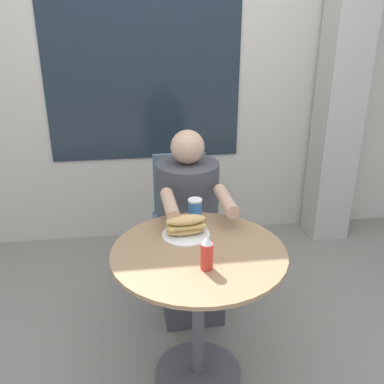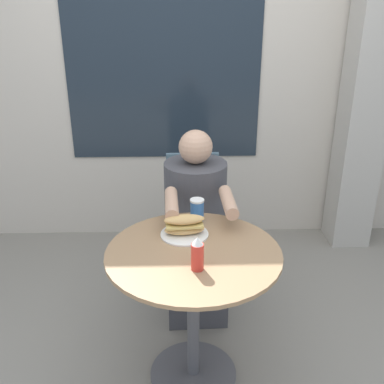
{
  "view_description": "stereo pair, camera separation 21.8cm",
  "coord_description": "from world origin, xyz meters",
  "px_view_note": "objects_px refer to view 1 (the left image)",
  "views": [
    {
      "loc": [
        -0.28,
        -1.76,
        1.81
      ],
      "look_at": [
        0.0,
        0.22,
        0.94
      ],
      "focal_mm": 42.0,
      "sensor_mm": 36.0,
      "label": 1
    },
    {
      "loc": [
        -0.06,
        -1.78,
        1.81
      ],
      "look_at": [
        0.0,
        0.22,
        0.94
      ],
      "focal_mm": 42.0,
      "sensor_mm": 36.0,
      "label": 2
    }
  ],
  "objects_px": {
    "drink_cup": "(195,210)",
    "diner_chair": "(181,207)",
    "sandwich_on_plate": "(186,227)",
    "seated_diner": "(189,236)",
    "cafe_table": "(199,286)",
    "condiment_bottle": "(207,253)"
  },
  "relations": [
    {
      "from": "seated_diner",
      "to": "condiment_bottle",
      "type": "xyz_separation_m",
      "value": [
        -0.02,
        -0.75,
        0.33
      ]
    },
    {
      "from": "seated_diner",
      "to": "sandwich_on_plate",
      "type": "relative_size",
      "value": 4.82
    },
    {
      "from": "cafe_table",
      "to": "sandwich_on_plate",
      "type": "height_order",
      "value": "sandwich_on_plate"
    },
    {
      "from": "cafe_table",
      "to": "sandwich_on_plate",
      "type": "bearing_deg",
      "value": 103.89
    },
    {
      "from": "drink_cup",
      "to": "diner_chair",
      "type": "bearing_deg",
      "value": 89.95
    },
    {
      "from": "cafe_table",
      "to": "drink_cup",
      "type": "bearing_deg",
      "value": 84.76
    },
    {
      "from": "sandwich_on_plate",
      "to": "drink_cup",
      "type": "distance_m",
      "value": 0.17
    },
    {
      "from": "cafe_table",
      "to": "diner_chair",
      "type": "xyz_separation_m",
      "value": [
        0.03,
        0.95,
        -0.03
      ]
    },
    {
      "from": "seated_diner",
      "to": "drink_cup",
      "type": "bearing_deg",
      "value": 87.01
    },
    {
      "from": "drink_cup",
      "to": "condiment_bottle",
      "type": "relative_size",
      "value": 0.75
    },
    {
      "from": "cafe_table",
      "to": "condiment_bottle",
      "type": "bearing_deg",
      "value": -85.39
    },
    {
      "from": "cafe_table",
      "to": "diner_chair",
      "type": "relative_size",
      "value": 0.94
    },
    {
      "from": "sandwich_on_plate",
      "to": "cafe_table",
      "type": "bearing_deg",
      "value": -76.11
    },
    {
      "from": "diner_chair",
      "to": "condiment_bottle",
      "type": "xyz_separation_m",
      "value": [
        -0.02,
        -1.1,
        0.3
      ]
    },
    {
      "from": "seated_diner",
      "to": "diner_chair",
      "type": "bearing_deg",
      "value": -91.23
    },
    {
      "from": "diner_chair",
      "to": "sandwich_on_plate",
      "type": "relative_size",
      "value": 3.69
    },
    {
      "from": "sandwich_on_plate",
      "to": "condiment_bottle",
      "type": "relative_size",
      "value": 1.51
    },
    {
      "from": "diner_chair",
      "to": "seated_diner",
      "type": "xyz_separation_m",
      "value": [
        0.0,
        -0.35,
        -0.03
      ]
    },
    {
      "from": "seated_diner",
      "to": "sandwich_on_plate",
      "type": "xyz_separation_m",
      "value": [
        -0.07,
        -0.44,
        0.3
      ]
    },
    {
      "from": "diner_chair",
      "to": "drink_cup",
      "type": "distance_m",
      "value": 0.69
    },
    {
      "from": "diner_chair",
      "to": "sandwich_on_plate",
      "type": "distance_m",
      "value": 0.84
    },
    {
      "from": "seated_diner",
      "to": "sandwich_on_plate",
      "type": "distance_m",
      "value": 0.54
    }
  ]
}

